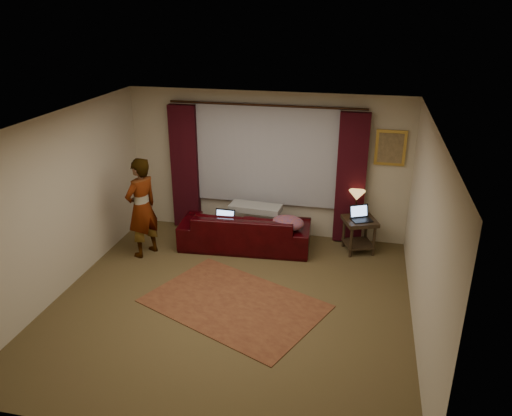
{
  "coord_description": "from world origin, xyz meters",
  "views": [
    {
      "loc": [
        1.68,
        -5.84,
        3.96
      ],
      "look_at": [
        0.1,
        1.2,
        1.0
      ],
      "focal_mm": 35.0,
      "sensor_mm": 36.0,
      "label": 1
    }
  ],
  "objects_px": {
    "laptop_sofa": "(223,219)",
    "tiffany_lamp": "(356,203)",
    "laptop_table": "(362,214)",
    "end_table": "(359,235)",
    "person": "(142,208)",
    "sofa": "(245,223)"
  },
  "relations": [
    {
      "from": "laptop_sofa",
      "to": "tiffany_lamp",
      "type": "height_order",
      "value": "tiffany_lamp"
    },
    {
      "from": "laptop_sofa",
      "to": "laptop_table",
      "type": "xyz_separation_m",
      "value": [
        2.29,
        0.42,
        0.14
      ]
    },
    {
      "from": "end_table",
      "to": "tiffany_lamp",
      "type": "distance_m",
      "value": 0.55
    },
    {
      "from": "laptop_table",
      "to": "end_table",
      "type": "bearing_deg",
      "value": 88.55
    },
    {
      "from": "tiffany_lamp",
      "to": "person",
      "type": "relative_size",
      "value": 0.26
    },
    {
      "from": "laptop_sofa",
      "to": "person",
      "type": "xyz_separation_m",
      "value": [
        -1.26,
        -0.43,
        0.27
      ]
    },
    {
      "from": "sofa",
      "to": "laptop_sofa",
      "type": "xyz_separation_m",
      "value": [
        -0.33,
        -0.21,
        0.12
      ]
    },
    {
      "from": "laptop_sofa",
      "to": "end_table",
      "type": "bearing_deg",
      "value": 13.22
    },
    {
      "from": "tiffany_lamp",
      "to": "laptop_table",
      "type": "bearing_deg",
      "value": -62.16
    },
    {
      "from": "tiffany_lamp",
      "to": "person",
      "type": "distance_m",
      "value": 3.6
    },
    {
      "from": "end_table",
      "to": "person",
      "type": "relative_size",
      "value": 0.35
    },
    {
      "from": "end_table",
      "to": "sofa",
      "type": "bearing_deg",
      "value": -172.34
    },
    {
      "from": "sofa",
      "to": "person",
      "type": "bearing_deg",
      "value": 17.88
    },
    {
      "from": "laptop_sofa",
      "to": "end_table",
      "type": "height_order",
      "value": "laptop_sofa"
    },
    {
      "from": "tiffany_lamp",
      "to": "laptop_table",
      "type": "relative_size",
      "value": 1.25
    },
    {
      "from": "laptop_sofa",
      "to": "person",
      "type": "relative_size",
      "value": 0.22
    },
    {
      "from": "end_table",
      "to": "laptop_table",
      "type": "bearing_deg",
      "value": -65.04
    },
    {
      "from": "end_table",
      "to": "person",
      "type": "bearing_deg",
      "value": -165.65
    },
    {
      "from": "sofa",
      "to": "laptop_sofa",
      "type": "height_order",
      "value": "sofa"
    },
    {
      "from": "laptop_table",
      "to": "person",
      "type": "height_order",
      "value": "person"
    },
    {
      "from": "sofa",
      "to": "end_table",
      "type": "bearing_deg",
      "value": -176.4
    },
    {
      "from": "end_table",
      "to": "laptop_table",
      "type": "distance_m",
      "value": 0.42
    }
  ]
}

